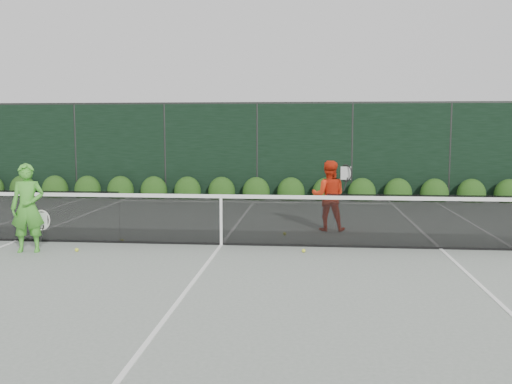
{
  "coord_description": "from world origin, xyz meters",
  "views": [
    {
      "loc": [
        1.67,
        -10.65,
        2.23
      ],
      "look_at": [
        0.64,
        0.3,
        1.0
      ],
      "focal_mm": 40.0,
      "sensor_mm": 36.0,
      "label": 1
    }
  ],
  "objects": [
    {
      "name": "ground",
      "position": [
        0.0,
        0.0,
        0.0
      ],
      "size": [
        80.0,
        80.0,
        0.0
      ],
      "primitive_type": "plane",
      "color": "gray",
      "rests_on": "ground"
    },
    {
      "name": "tennis_net",
      "position": [
        -0.02,
        0.0,
        0.53
      ],
      "size": [
        12.9,
        0.1,
        1.07
      ],
      "color": "black",
      "rests_on": "ground"
    },
    {
      "name": "player_woman",
      "position": [
        -3.38,
        -0.91,
        0.8
      ],
      "size": [
        0.68,
        0.5,
        1.61
      ],
      "rotation": [
        0.0,
        0.0,
        0.22
      ],
      "color": "green",
      "rests_on": "ground"
    },
    {
      "name": "player_man",
      "position": [
        2.1,
        1.79,
        0.77
      ],
      "size": [
        0.87,
        0.63,
        1.53
      ],
      "rotation": [
        0.0,
        0.0,
        3.08
      ],
      "color": "red",
      "rests_on": "ground"
    },
    {
      "name": "court_lines",
      "position": [
        0.0,
        0.0,
        0.01
      ],
      "size": [
        11.03,
        23.83,
        0.01
      ],
      "color": "white",
      "rests_on": "ground"
    },
    {
      "name": "windscreen_fence",
      "position": [
        0.0,
        -2.71,
        1.51
      ],
      "size": [
        32.0,
        21.07,
        3.06
      ],
      "color": "black",
      "rests_on": "ground"
    },
    {
      "name": "hedge_row",
      "position": [
        -0.0,
        7.15,
        0.23
      ],
      "size": [
        31.66,
        0.65,
        0.94
      ],
      "color": "#16340E",
      "rests_on": "ground"
    },
    {
      "name": "tennis_balls",
      "position": [
        -0.44,
        -0.03,
        0.03
      ],
      "size": [
        4.18,
        2.02,
        0.07
      ],
      "color": "yellow",
      "rests_on": "ground"
    }
  ]
}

